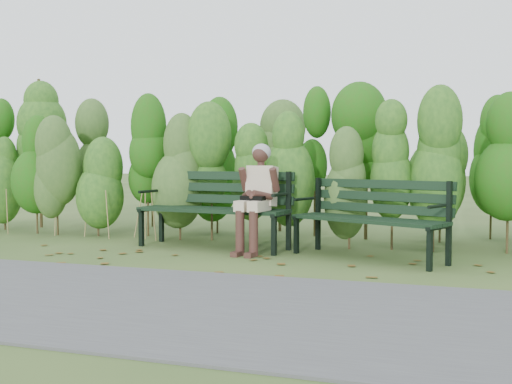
% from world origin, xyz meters
% --- Properties ---
extents(ground, '(80.00, 80.00, 0.00)m').
position_xyz_m(ground, '(0.00, 0.00, 0.00)').
color(ground, '#375221').
extents(footpath, '(60.00, 2.50, 0.01)m').
position_xyz_m(footpath, '(0.00, -2.20, 0.01)').
color(footpath, '#474749').
rests_on(footpath, ground).
extents(hedge_band, '(11.04, 1.67, 2.42)m').
position_xyz_m(hedge_band, '(0.00, 1.86, 1.26)').
color(hedge_band, '#47381E').
rests_on(hedge_band, ground).
extents(leaf_litter, '(5.66, 2.17, 0.01)m').
position_xyz_m(leaf_litter, '(-0.12, -0.11, 0.00)').
color(leaf_litter, brown).
rests_on(leaf_litter, ground).
extents(bench_left, '(2.04, 0.87, 0.99)m').
position_xyz_m(bench_left, '(-0.68, 0.81, 0.58)').
color(bench_left, black).
rests_on(bench_left, ground).
extents(bench_right, '(1.89, 1.29, 0.91)m').
position_xyz_m(bench_right, '(1.35, 0.52, 0.53)').
color(bench_right, black).
rests_on(bench_right, ground).
extents(seated_woman, '(0.52, 0.76, 1.33)m').
position_xyz_m(seated_woman, '(-0.04, 0.53, 0.76)').
color(seated_woman, beige).
rests_on(seated_woman, ground).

